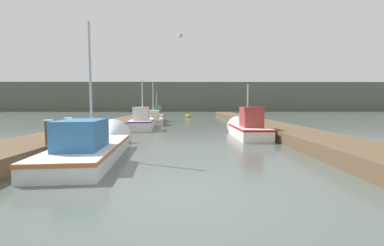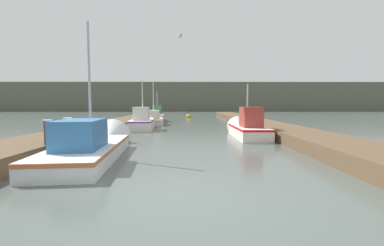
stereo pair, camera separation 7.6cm
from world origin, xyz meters
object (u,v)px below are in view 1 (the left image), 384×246
Objects in this scene: fishing_boat_1 at (246,128)px; fishing_boat_3 at (153,120)px; channel_buoy at (188,116)px; fishing_boat_4 at (157,116)px; mooring_piling_0 at (138,116)px; fishing_boat_0 at (97,144)px; fishing_boat_2 at (143,122)px; mooring_piling_1 at (49,140)px; seagull_lead at (180,36)px; mooring_piling_2 at (69,135)px.

fishing_boat_3 is at bearing 124.60° from fishing_boat_1.
channel_buoy is at bearing 99.10° from fishing_boat_1.
mooring_piling_0 is (-1.16, -4.26, 0.23)m from fishing_boat_4.
fishing_boat_0 is at bearing -94.11° from fishing_boat_4.
fishing_boat_1 is 7.99m from fishing_boat_2.
mooring_piling_1 is at bearing -143.39° from fishing_boat_0.
fishing_boat_0 is 9.59m from fishing_boat_2.
seagull_lead is at bearing 54.62° from fishing_boat_0.
seagull_lead reaches higher than fishing_boat_2.
fishing_boat_4 reaches higher than mooring_piling_1.
seagull_lead is at bearing 48.78° from mooring_piling_2.
seagull_lead is (-0.31, -19.40, 5.23)m from channel_buoy.
seagull_lead reaches higher than mooring_piling_1.
fishing_boat_1 is 14.70m from fishing_boat_4.
fishing_boat_1 is 0.94× the size of fishing_boat_3.
fishing_boat_3 reaches higher than fishing_boat_1.
mooring_piling_0 is at bearing -171.73° from seagull_lead.
fishing_boat_2 is at bearing -96.78° from fishing_boat_3.
fishing_boat_4 is at bearing -118.24° from channel_buoy.
fishing_boat_2 is at bearing 144.57° from fishing_boat_1.
fishing_boat_0 is at bearing -95.24° from fishing_boat_3.
fishing_boat_0 is 14.11m from fishing_boat_3.
channel_buoy is 2.03× the size of seagull_lead.
fishing_boat_3 is (0.05, 14.11, 0.01)m from fishing_boat_0.
fishing_boat_1 is at bearing -39.39° from fishing_boat_2.
mooring_piling_0 is at bearing 90.72° from mooring_piling_1.
mooring_piling_0 is at bearing -113.19° from channel_buoy.
fishing_boat_4 is 6.97m from channel_buoy.
fishing_boat_4 is 17.84m from mooring_piling_2.
fishing_boat_0 is 1.27× the size of fishing_boat_2.
mooring_piling_0 is 10.96m from seagull_lead.
fishing_boat_1 is 19.53m from channel_buoy.
mooring_piling_0 is 1.26× the size of channel_buoy.
channel_buoy is (3.22, 14.70, -0.33)m from fishing_boat_2.
mooring_piling_1 is (-0.97, -19.17, 0.17)m from fishing_boat_4.
seagull_lead reaches higher than mooring_piling_0.
mooring_piling_2 is (-1.07, -9.25, 0.15)m from fishing_boat_2.
seagull_lead is (3.96, 5.91, 4.75)m from mooring_piling_1.
fishing_boat_1 is 9.05× the size of seagull_lead.
fishing_boat_0 is at bearing -84.58° from mooring_piling_0.
fishing_boat_4 is at bearing 87.10° from mooring_piling_1.
mooring_piling_2 is at bearing -149.17° from fishing_boat_1.
mooring_piling_0 reaches higher than mooring_piling_2.
fishing_boat_3 reaches higher than channel_buoy.
channel_buoy is 20.09m from seagull_lead.
fishing_boat_0 is 7.57m from seagull_lead.
fishing_boat_3 is 1.14× the size of fishing_boat_4.
fishing_boat_2 is at bearing -164.62° from seagull_lead.
fishing_boat_0 is 18.16m from fishing_boat_4.
mooring_piling_2 is 1.15× the size of channel_buoy.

